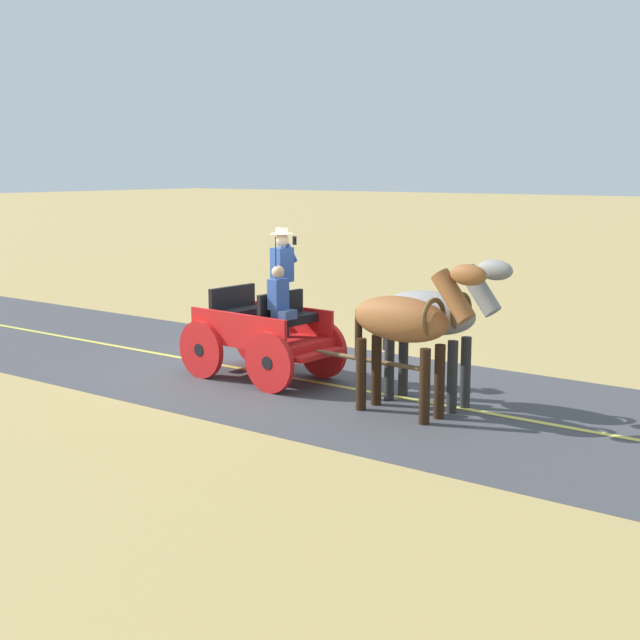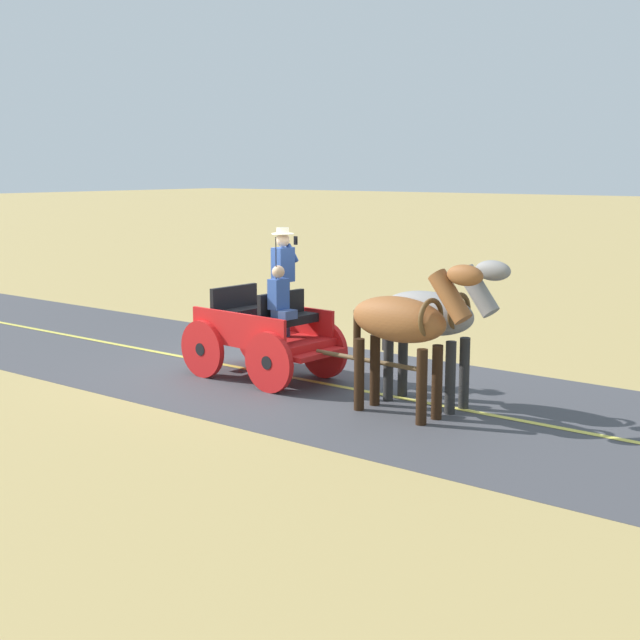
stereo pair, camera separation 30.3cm
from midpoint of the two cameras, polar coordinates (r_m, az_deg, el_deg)
name	(u,v)px [view 2 (the right image)]	position (r m, az deg, el deg)	size (l,w,h in m)	color
ground_plane	(258,371)	(15.02, -3.50, -3.38)	(200.00, 200.00, 0.00)	tan
road_surface	(258,371)	(15.02, -3.50, -3.36)	(5.29, 160.00, 0.01)	#424247
road_centre_stripe	(258,371)	(15.02, -3.50, -3.34)	(0.12, 160.00, 0.00)	#DBCC4C
horse_drawn_carriage	(266,330)	(14.37, -2.91, -0.65)	(1.53, 4.51, 2.50)	red
horse_near_side	(433,317)	(12.70, 8.09, 0.19)	(0.66, 2.13, 2.21)	gray
horse_off_side	(405,323)	(12.12, 6.28, -0.23)	(0.67, 2.14, 2.21)	brown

